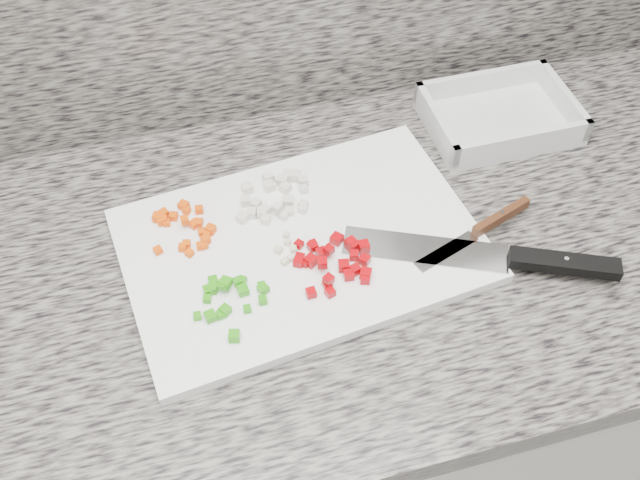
{
  "coord_description": "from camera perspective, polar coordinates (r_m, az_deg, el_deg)",
  "views": [
    {
      "loc": [
        -0.06,
        0.86,
        1.65
      ],
      "look_at": [
        0.09,
        1.43,
        0.94
      ],
      "focal_mm": 40.0,
      "sensor_mm": 36.0,
      "label": 1
    }
  ],
  "objects": [
    {
      "name": "cutting_board",
      "position": [
        0.95,
        -1.48,
        -0.41
      ],
      "size": [
        0.5,
        0.36,
        0.02
      ],
      "primitive_type": "cube",
      "rotation": [
        0.0,
        0.0,
        0.12
      ],
      "color": "white",
      "rests_on": "countertop"
    },
    {
      "name": "paring_knife",
      "position": [
        0.98,
        13.25,
        1.15
      ],
      "size": [
        0.19,
        0.08,
        0.02
      ],
      "rotation": [
        0.0,
        0.0,
        0.34
      ],
      "color": "silver",
      "rests_on": "cutting_board"
    },
    {
      "name": "green_pepper_pile",
      "position": [
        0.89,
        -7.29,
        -4.59
      ],
      "size": [
        0.1,
        0.1,
        0.02
      ],
      "color": "#2A930D",
      "rests_on": "cutting_board"
    },
    {
      "name": "carrot_pile",
      "position": [
        0.98,
        -10.85,
        1.11
      ],
      "size": [
        0.09,
        0.1,
        0.02
      ],
      "color": "#E54A04",
      "rests_on": "cutting_board"
    },
    {
      "name": "countertop",
      "position": [
        0.96,
        -5.49,
        -2.69
      ],
      "size": [
        3.96,
        0.64,
        0.04
      ],
      "primitive_type": "cube",
      "color": "slate",
      "rests_on": "cabinet"
    },
    {
      "name": "onion_pile",
      "position": [
        1.0,
        -3.64,
        3.57
      ],
      "size": [
        0.11,
        0.09,
        0.02
      ],
      "color": "beige",
      "rests_on": "cutting_board"
    },
    {
      "name": "red_pepper_pile",
      "position": [
        0.92,
        1.18,
        -1.67
      ],
      "size": [
        0.1,
        0.1,
        0.02
      ],
      "color": "#9F0207",
      "rests_on": "cutting_board"
    },
    {
      "name": "garlic_pile",
      "position": [
        0.93,
        -2.61,
        -0.91
      ],
      "size": [
        0.04,
        0.05,
        0.01
      ],
      "color": "beige",
      "rests_on": "cutting_board"
    },
    {
      "name": "tray",
      "position": [
        1.16,
        14.13,
        9.49
      ],
      "size": [
        0.22,
        0.16,
        0.05
      ],
      "rotation": [
        0.0,
        0.0,
        0.0
      ],
      "color": "silver",
      "rests_on": "countertop"
    },
    {
      "name": "chef_knife",
      "position": [
        0.96,
        15.4,
        -1.44
      ],
      "size": [
        0.34,
        0.18,
        0.02
      ],
      "rotation": [
        0.0,
        0.0,
        -0.42
      ],
      "color": "silver",
      "rests_on": "cutting_board"
    },
    {
      "name": "cabinet",
      "position": [
        1.35,
        -4.03,
        -14.2
      ],
      "size": [
        3.92,
        0.62,
        0.86
      ],
      "primitive_type": "cube",
      "color": "silver",
      "rests_on": "ground"
    }
  ]
}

